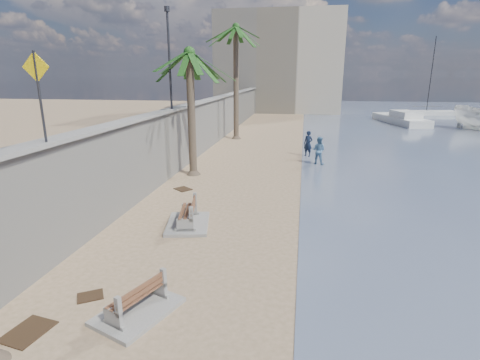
{
  "coord_description": "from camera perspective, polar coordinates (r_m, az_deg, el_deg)",
  "views": [
    {
      "loc": [
        1.97,
        -7.68,
        5.41
      ],
      "look_at": [
        -0.5,
        7.0,
        1.2
      ],
      "focal_mm": 28.0,
      "sensor_mm": 36.0,
      "label": 1
    }
  ],
  "objects": [
    {
      "name": "streetlight",
      "position": [
        20.95,
        -10.77,
        18.91
      ],
      "size": [
        0.28,
        0.28,
        5.12
      ],
      "color": "#2D2D33",
      "rests_on": "wall_cap"
    },
    {
      "name": "wall_cap",
      "position": [
        28.66,
        -5.06,
        12.01
      ],
      "size": [
        0.8,
        70.0,
        0.12
      ],
      "primitive_type": "cube",
      "color": "gray",
      "rests_on": "seawall"
    },
    {
      "name": "pedestrian_sign",
      "position": [
        11.54,
        -28.39,
        12.68
      ],
      "size": [
        0.78,
        0.07,
        2.4
      ],
      "color": "#2D2D33",
      "rests_on": "wall_cap"
    },
    {
      "name": "palm_back",
      "position": [
        32.62,
        -0.62,
        22.02
      ],
      "size": [
        5.0,
        5.0,
        10.02
      ],
      "color": "brown",
      "rests_on": "ground_plane"
    },
    {
      "name": "yacht_far",
      "position": [
        47.14,
        23.19,
        8.38
      ],
      "size": [
        4.73,
        9.77,
        1.5
      ],
      "primitive_type": null,
      "rotation": [
        0.0,
        0.0,
        1.8
      ],
      "color": "silver",
      "rests_on": "bay_water"
    },
    {
      "name": "person_b",
      "position": [
        23.77,
        11.91,
        4.66
      ],
      "size": [
        1.13,
        1.02,
        1.92
      ],
      "primitive_type": "imported",
      "rotation": [
        0.0,
        0.0,
        2.75
      ],
      "color": "teal",
      "rests_on": "ground_plane"
    },
    {
      "name": "bench_near",
      "position": [
        9.45,
        -15.39,
        -17.23
      ],
      "size": [
        1.93,
        2.28,
        0.81
      ],
      "color": "gray",
      "rests_on": "ground_plane"
    },
    {
      "name": "debris_c",
      "position": [
        18.49,
        -8.67,
        -1.37
      ],
      "size": [
        1.0,
        0.98,
        0.03
      ],
      "primitive_type": "cube",
      "rotation": [
        0.0,
        0.0,
        2.47
      ],
      "color": "#382616",
      "rests_on": "ground_plane"
    },
    {
      "name": "seawall",
      "position": [
        28.83,
        -4.98,
        8.44
      ],
      "size": [
        0.45,
        70.0,
        3.5
      ],
      "primitive_type": "cube",
      "color": "gray",
      "rests_on": "ground_plane"
    },
    {
      "name": "end_building",
      "position": [
        59.84,
        6.03,
        17.24
      ],
      "size": [
        18.0,
        12.0,
        14.0
      ],
      "primitive_type": "cube",
      "color": "#B7AA93",
      "rests_on": "ground_plane"
    },
    {
      "name": "person_a",
      "position": [
        25.92,
        10.35,
        5.75
      ],
      "size": [
        0.87,
        0.79,
        2.01
      ],
      "primitive_type": "imported",
      "rotation": [
        0.0,
        0.0,
        -0.52
      ],
      "color": "#131D34",
      "rests_on": "ground_plane"
    },
    {
      "name": "ground_plane",
      "position": [
        9.6,
        -4.22,
        -18.56
      ],
      "size": [
        140.0,
        140.0,
        0.0
      ],
      "primitive_type": "plane",
      "color": "tan"
    },
    {
      "name": "sailboat_west",
      "position": [
        58.24,
        26.5,
        9.15
      ],
      "size": [
        7.87,
        2.91,
        10.34
      ],
      "color": "silver",
      "rests_on": "bay_water"
    },
    {
      "name": "palm_mid",
      "position": [
        20.46,
        -7.73,
        18.51
      ],
      "size": [
        5.0,
        5.0,
        7.41
      ],
      "color": "brown",
      "rests_on": "ground_plane"
    },
    {
      "name": "bench_far",
      "position": [
        14.01,
        -8.0,
        -5.33
      ],
      "size": [
        1.91,
        2.45,
        0.92
      ],
      "color": "gray",
      "rests_on": "ground_plane"
    },
    {
      "name": "debris_a",
      "position": [
        9.93,
        -29.6,
        -19.45
      ],
      "size": [
        0.93,
        1.09,
        0.03
      ],
      "primitive_type": "cube",
      "rotation": [
        0.0,
        0.0,
        1.4
      ],
      "color": "#382616",
      "rests_on": "ground_plane"
    },
    {
      "name": "debris_b",
      "position": [
        10.59,
        -21.84,
        -16.1
      ],
      "size": [
        0.78,
        0.75,
        0.03
      ],
      "primitive_type": "cube",
      "rotation": [
        0.0,
        0.0,
        0.56
      ],
      "color": "#382616",
      "rests_on": "ground_plane"
    }
  ]
}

